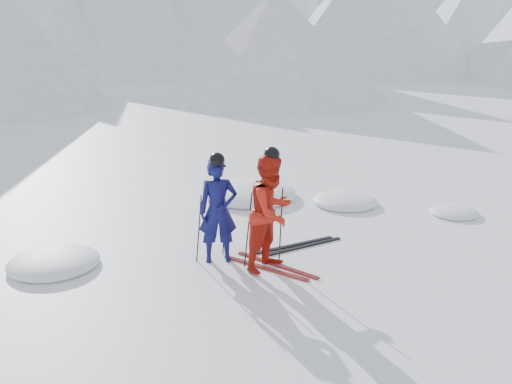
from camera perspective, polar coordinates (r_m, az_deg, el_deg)
ground at (r=10.60m, az=8.95°, el=-5.05°), size 160.00×160.00×0.00m
skier_blue at (r=9.28m, az=-4.01°, el=-2.01°), size 0.78×0.67×1.82m
skier_red at (r=8.95m, az=1.63°, el=-2.13°), size 1.16×1.03×1.98m
pole_blue_left at (r=9.38m, az=-6.03°, el=-3.83°), size 0.12×0.09×1.21m
pole_blue_right at (r=9.70m, az=-3.38°, el=-3.08°), size 0.12×0.07×1.21m
pole_red_left at (r=9.11m, az=-0.84°, el=-4.00°), size 0.13×0.10×1.32m
pole_red_right at (r=9.34m, az=2.63°, el=-3.50°), size 0.13×0.09×1.32m
ski_worn_left at (r=9.24m, az=0.96°, el=-8.00°), size 0.72×1.61×0.03m
ski_worn_right at (r=9.37m, az=2.20°, el=-7.67°), size 0.61×1.65×0.03m
ski_loose_a at (r=10.23m, az=4.06°, el=-5.58°), size 1.70×0.19×0.03m
ski_loose_b at (r=10.18m, az=5.02°, el=-5.73°), size 1.70×0.14×0.03m
snow_lumps at (r=12.33m, az=-0.48°, el=-1.81°), size 9.41×5.17×0.50m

